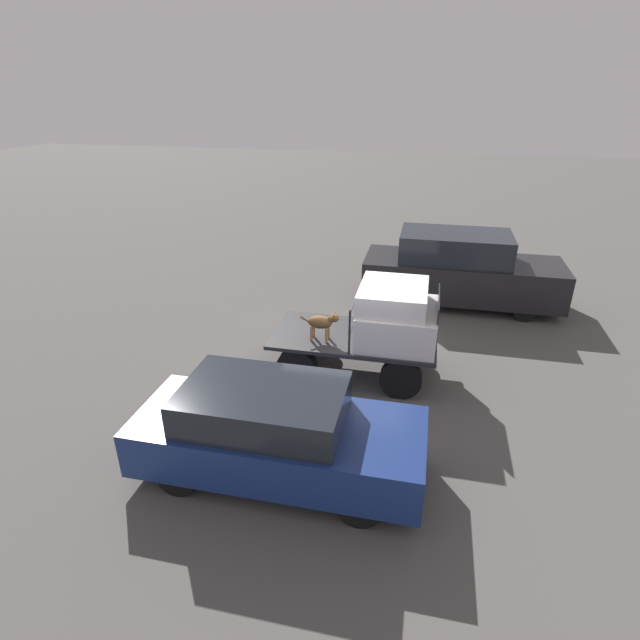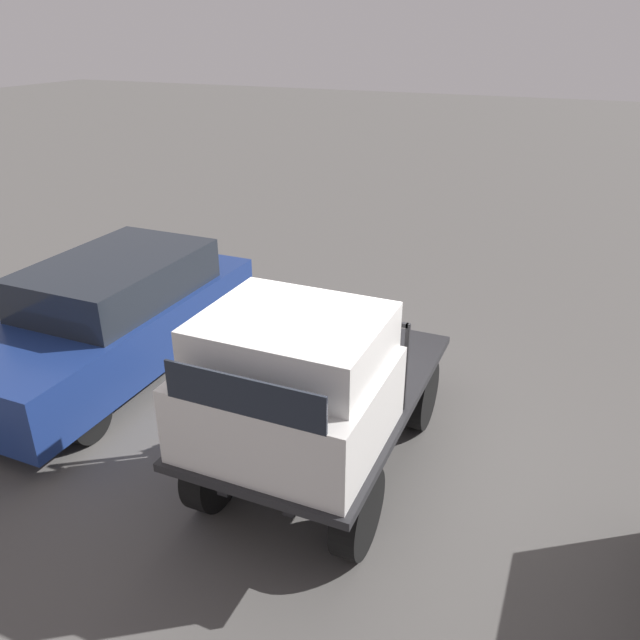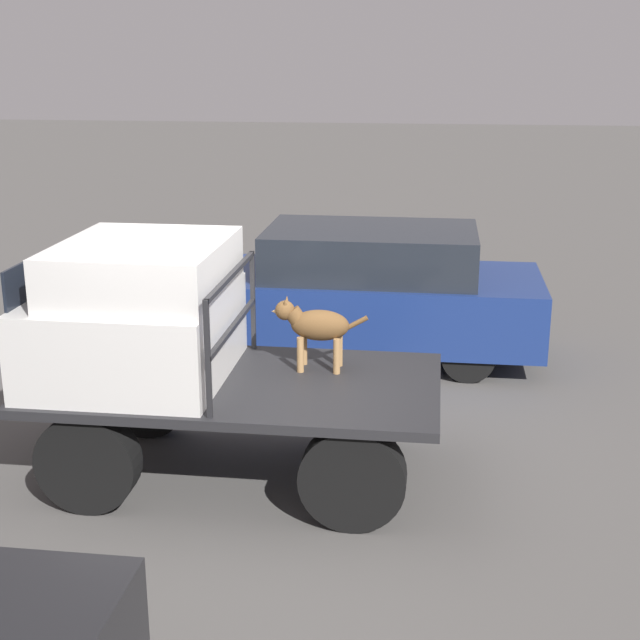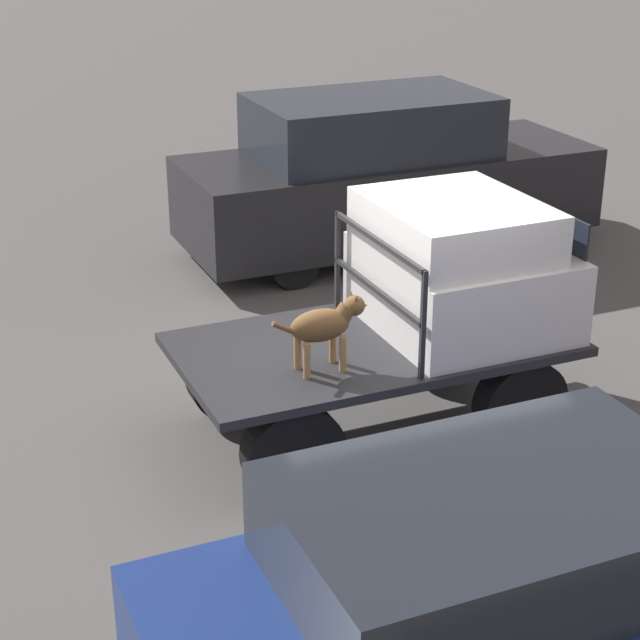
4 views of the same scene
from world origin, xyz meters
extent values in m
plane|color=#514F4C|center=(0.00, 0.00, 0.00)|extent=(80.00, 80.00, 0.00)
cylinder|color=black|center=(1.06, 0.74, 0.41)|extent=(0.83, 0.24, 0.83)
cylinder|color=black|center=(1.06, -0.74, 0.41)|extent=(0.83, 0.24, 0.83)
cylinder|color=black|center=(-1.06, 0.74, 0.41)|extent=(0.83, 0.24, 0.83)
cylinder|color=black|center=(-1.06, -0.74, 0.41)|extent=(0.83, 0.24, 0.83)
cube|color=black|center=(0.00, 0.32, 0.72)|extent=(3.14, 0.10, 0.18)
cube|color=black|center=(0.00, -0.32, 0.72)|extent=(3.14, 0.10, 0.18)
cube|color=#232326|center=(0.00, 0.00, 0.85)|extent=(3.41, 1.81, 0.08)
cube|color=silver|center=(0.87, 0.00, 1.25)|extent=(1.56, 1.69, 0.72)
cube|color=silver|center=(0.76, 0.00, 1.83)|extent=(1.33, 1.55, 0.44)
cube|color=black|center=(1.65, 0.00, 1.77)|extent=(0.02, 1.39, 0.33)
cube|color=#232326|center=(0.02, 0.82, 1.35)|extent=(0.04, 0.04, 0.93)
cube|color=#232326|center=(0.02, -0.82, 1.35)|extent=(0.04, 0.04, 0.93)
cube|color=#232326|center=(0.02, 0.00, 1.79)|extent=(0.04, 1.65, 0.04)
cube|color=#232326|center=(0.02, 0.00, 1.35)|extent=(0.04, 1.65, 0.04)
cylinder|color=#9E7547|center=(-0.50, -0.26, 1.04)|extent=(0.06, 0.06, 0.31)
cylinder|color=#9E7547|center=(-0.50, -0.46, 1.04)|extent=(0.06, 0.06, 0.31)
cylinder|color=#9E7547|center=(-0.82, -0.26, 1.04)|extent=(0.06, 0.06, 0.31)
cylinder|color=#9E7547|center=(-0.82, -0.46, 1.04)|extent=(0.06, 0.06, 0.31)
ellipsoid|color=brown|center=(-0.66, -0.36, 1.29)|extent=(0.51, 0.27, 0.27)
sphere|color=#9E7547|center=(-0.52, -0.36, 1.24)|extent=(0.12, 0.12, 0.12)
cylinder|color=brown|center=(-0.44, -0.36, 1.36)|extent=(0.19, 0.15, 0.18)
sphere|color=brown|center=(-0.35, -0.36, 1.41)|extent=(0.17, 0.17, 0.17)
cone|color=#9E7547|center=(-0.28, -0.36, 1.39)|extent=(0.09, 0.09, 0.09)
cone|color=brown|center=(-0.36, -0.31, 1.48)|extent=(0.06, 0.08, 0.10)
cone|color=brown|center=(-0.36, -0.41, 1.48)|extent=(0.06, 0.08, 0.10)
cylinder|color=brown|center=(-0.97, -0.36, 1.31)|extent=(0.22, 0.04, 0.15)
cylinder|color=black|center=(0.74, -2.62, 0.30)|extent=(0.60, 0.20, 0.60)
cube|color=navy|center=(-0.65, -3.36, 0.63)|extent=(4.46, 1.77, 0.76)
cube|color=#1E232B|center=(-0.87, -3.36, 1.29)|extent=(2.45, 1.59, 0.55)
cylinder|color=black|center=(4.00, 5.19, 0.30)|extent=(0.60, 0.20, 0.60)
cylinder|color=black|center=(4.00, 3.54, 0.30)|extent=(0.60, 0.20, 0.60)
cylinder|color=black|center=(0.68, 5.19, 0.30)|extent=(0.60, 0.20, 0.60)
cylinder|color=black|center=(0.68, 3.54, 0.30)|extent=(0.60, 0.20, 0.60)
cube|color=black|center=(2.34, 4.37, 0.77)|extent=(5.35, 1.93, 1.04)
cube|color=#1E232B|center=(2.07, 4.37, 1.67)|extent=(2.94, 1.74, 0.75)
camera|label=1|loc=(1.32, -9.28, 5.63)|focal=28.00mm
camera|label=2|loc=(5.09, 2.12, 4.30)|focal=35.00mm
camera|label=3|loc=(-1.62, 6.90, 3.54)|focal=50.00mm
camera|label=4|loc=(-3.77, -7.59, 4.71)|focal=60.00mm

